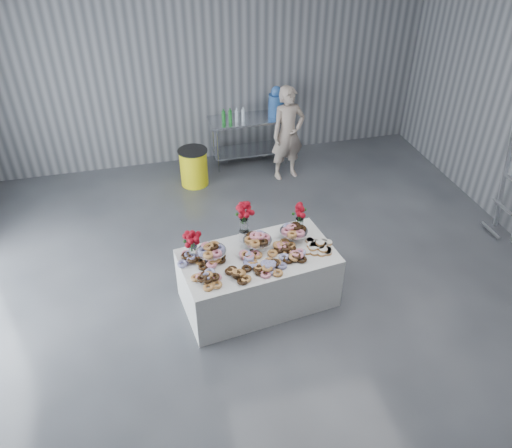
{
  "coord_description": "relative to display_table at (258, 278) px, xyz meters",
  "views": [
    {
      "loc": [
        -1.38,
        -4.2,
        4.66
      ],
      "look_at": [
        -0.12,
        0.75,
        0.98
      ],
      "focal_mm": 35.0,
      "sensor_mm": 36.0,
      "label": 1
    }
  ],
  "objects": [
    {
      "name": "ground",
      "position": [
        0.18,
        -0.41,
        -0.38
      ],
      "size": [
        9.0,
        9.0,
        0.0
      ],
      "primitive_type": "plane",
      "color": "#37393E",
      "rests_on": "ground"
    },
    {
      "name": "room_walls",
      "position": [
        -0.1,
        -0.34,
        2.26
      ],
      "size": [
        8.04,
        9.04,
        4.02
      ],
      "color": "gray",
      "rests_on": "ground"
    },
    {
      "name": "display_table",
      "position": [
        0.0,
        0.0,
        0.0
      ],
      "size": [
        2.01,
        1.23,
        0.75
      ],
      "primitive_type": "cube",
      "rotation": [
        0.0,
        0.0,
        0.13
      ],
      "color": "white",
      "rests_on": "ground"
    },
    {
      "name": "prep_table",
      "position": [
        0.79,
        3.69,
        0.24
      ],
      "size": [
        1.5,
        0.6,
        0.9
      ],
      "color": "silver",
      "rests_on": "ground"
    },
    {
      "name": "donut_mounds",
      "position": [
        0.0,
        -0.05,
        0.42
      ],
      "size": [
        1.89,
        1.02,
        0.09
      ],
      "primitive_type": null,
      "rotation": [
        0.0,
        0.0,
        0.13
      ],
      "color": "tan",
      "rests_on": "display_table"
    },
    {
      "name": "cake_stand_left",
      "position": [
        -0.56,
        0.08,
        0.52
      ],
      "size": [
        0.36,
        0.36,
        0.17
      ],
      "color": "silver",
      "rests_on": "display_table"
    },
    {
      "name": "cake_stand_mid",
      "position": [
        0.03,
        0.16,
        0.52
      ],
      "size": [
        0.36,
        0.36,
        0.17
      ],
      "color": "silver",
      "rests_on": "display_table"
    },
    {
      "name": "cake_stand_right",
      "position": [
        0.53,
        0.22,
        0.52
      ],
      "size": [
        0.36,
        0.36,
        0.17
      ],
      "color": "silver",
      "rests_on": "display_table"
    },
    {
      "name": "danish_pile",
      "position": [
        0.76,
        -0.05,
        0.43
      ],
      "size": [
        0.48,
        0.48,
        0.11
      ],
      "primitive_type": null,
      "color": "silver",
      "rests_on": "display_table"
    },
    {
      "name": "bouquet_left",
      "position": [
        -0.78,
        0.15,
        0.67
      ],
      "size": [
        0.26,
        0.26,
        0.42
      ],
      "color": "white",
      "rests_on": "display_table"
    },
    {
      "name": "bouquet_right",
      "position": [
        0.66,
        0.39,
        0.67
      ],
      "size": [
        0.26,
        0.26,
        0.42
      ],
      "color": "white",
      "rests_on": "display_table"
    },
    {
      "name": "bouquet_center",
      "position": [
        -0.09,
        0.34,
        0.75
      ],
      "size": [
        0.26,
        0.26,
        0.57
      ],
      "color": "silver",
      "rests_on": "display_table"
    },
    {
      "name": "water_jug",
      "position": [
        1.29,
        3.69,
        0.77
      ],
      "size": [
        0.28,
        0.28,
        0.55
      ],
      "color": "#4384E6",
      "rests_on": "prep_table"
    },
    {
      "name": "drink_bottles",
      "position": [
        0.47,
        3.59,
        0.66
      ],
      "size": [
        0.54,
        0.08,
        0.27
      ],
      "primitive_type": null,
      "color": "#268C33",
      "rests_on": "prep_table"
    },
    {
      "name": "person",
      "position": [
        1.32,
        3.01,
        0.47
      ],
      "size": [
        0.67,
        0.5,
        1.69
      ],
      "primitive_type": "imported",
      "rotation": [
        0.0,
        0.0,
        0.16
      ],
      "color": "#CC8C93",
      "rests_on": "ground"
    },
    {
      "name": "trash_barrel",
      "position": [
        -0.36,
        3.14,
        -0.04
      ],
      "size": [
        0.52,
        0.52,
        0.67
      ],
      "rotation": [
        0.0,
        0.0,
        -0.21
      ],
      "color": "#FFF215",
      "rests_on": "ground"
    }
  ]
}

